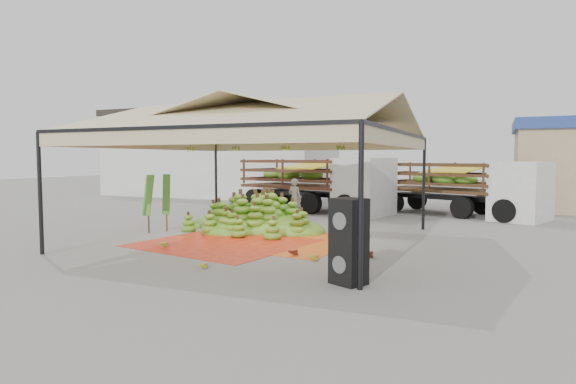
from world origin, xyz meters
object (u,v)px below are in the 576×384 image
at_px(truck_left, 320,179).
at_px(truck_right, 467,182).
at_px(vendor, 295,199).
at_px(speaker_stack, 349,241).
at_px(banana_heap, 258,212).

relative_size(truck_left, truck_right, 1.07).
height_order(vendor, truck_right, truck_right).
bearing_deg(speaker_stack, truck_left, 136.89).
distance_m(vendor, truck_right, 7.14).
height_order(speaker_stack, truck_right, truck_right).
relative_size(banana_heap, truck_right, 0.77).
distance_m(banana_heap, truck_left, 5.86).
bearing_deg(truck_left, vendor, -73.86).
height_order(truck_left, truck_right, truck_left).
bearing_deg(vendor, speaker_stack, 130.78).
distance_m(truck_left, truck_right, 6.13).
distance_m(speaker_stack, truck_left, 12.38).
height_order(speaker_stack, truck_left, truck_left).
height_order(speaker_stack, vendor, speaker_stack).
bearing_deg(vendor, banana_heap, 99.46).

